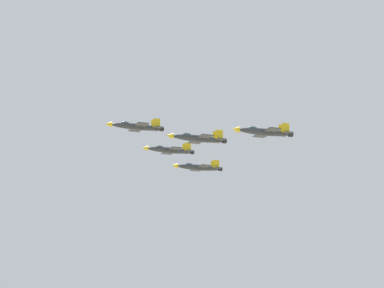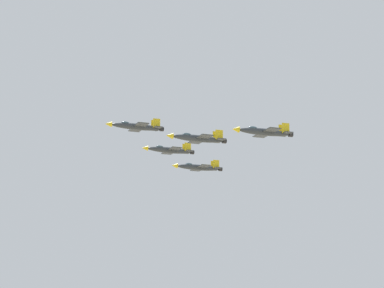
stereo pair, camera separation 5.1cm
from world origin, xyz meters
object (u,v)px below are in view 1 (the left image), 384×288
Objects in this scene: jet_left_wingman at (198,138)px; jet_right_wingman at (169,150)px; jet_right_outer at (198,167)px; jet_left_outer at (264,132)px; jet_lead at (136,126)px.

jet_left_wingman is 1.05× the size of jet_right_wingman.
jet_right_wingman is 18.08m from jet_right_outer.
jet_right_wingman reaches higher than jet_left_outer.
jet_right_wingman is at bearing -90.99° from jet_left_wingman.
jet_lead is at bearing 39.27° from jet_right_wingman.
jet_left_outer is 1.01× the size of jet_right_outer.
jet_lead reaches higher than jet_left_wingman.
jet_lead reaches higher than jet_left_outer.
jet_lead is 18.62m from jet_left_wingman.
jet_right_outer is (-41.98, -20.15, -0.33)m from jet_left_outer.
jet_right_wingman is 0.95× the size of jet_right_outer.
jet_lead is 0.98× the size of jet_left_wingman.
jet_right_outer is (-32.84, 14.62, -4.97)m from jet_lead.
jet_right_wingman is 37.55m from jet_left_outer.
jet_left_outer is at bearing 139.77° from jet_lead.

